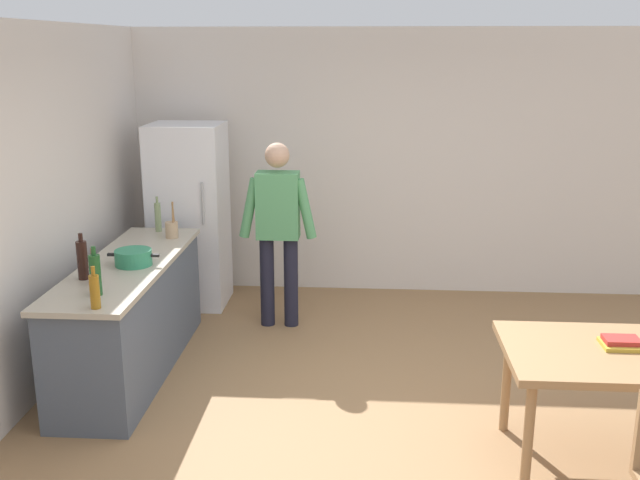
{
  "coord_description": "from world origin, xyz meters",
  "views": [
    {
      "loc": [
        -0.14,
        -4.46,
        2.53
      ],
      "look_at": [
        -0.53,
        1.25,
        0.99
      ],
      "focal_mm": 40.83,
      "sensor_mm": 36.0,
      "label": 1
    }
  ],
  "objects_px": {
    "cooking_pot": "(133,258)",
    "bottle_wine_dark": "(82,260)",
    "utensil_jar": "(172,229)",
    "person": "(278,223)",
    "bottle_oil_amber": "(95,291)",
    "bottle_beer_brown": "(94,270)",
    "refrigerator": "(189,216)",
    "bottle_vinegar_tall": "(158,217)",
    "dining_table": "(621,362)",
    "book_stack": "(621,343)",
    "bottle_wine_green": "(95,274)"
  },
  "relations": [
    {
      "from": "bottle_wine_dark",
      "to": "bottle_vinegar_tall",
      "type": "bearing_deg",
      "value": 83.92
    },
    {
      "from": "person",
      "to": "bottle_oil_amber",
      "type": "distance_m",
      "value": 2.24
    },
    {
      "from": "person",
      "to": "book_stack",
      "type": "height_order",
      "value": "person"
    },
    {
      "from": "dining_table",
      "to": "bottle_wine_dark",
      "type": "xyz_separation_m",
      "value": [
        -3.57,
        0.68,
        0.37
      ]
    },
    {
      "from": "person",
      "to": "bottle_vinegar_tall",
      "type": "height_order",
      "value": "person"
    },
    {
      "from": "dining_table",
      "to": "bottle_oil_amber",
      "type": "height_order",
      "value": "bottle_oil_amber"
    },
    {
      "from": "dining_table",
      "to": "bottle_vinegar_tall",
      "type": "relative_size",
      "value": 4.37
    },
    {
      "from": "dining_table",
      "to": "bottle_wine_green",
      "type": "xyz_separation_m",
      "value": [
        -3.36,
        0.35,
        0.37
      ]
    },
    {
      "from": "bottle_oil_amber",
      "to": "bottle_beer_brown",
      "type": "bearing_deg",
      "value": 111.39
    },
    {
      "from": "dining_table",
      "to": "utensil_jar",
      "type": "relative_size",
      "value": 4.37
    },
    {
      "from": "utensil_jar",
      "to": "bottle_oil_amber",
      "type": "height_order",
      "value": "utensil_jar"
    },
    {
      "from": "utensil_jar",
      "to": "bottle_beer_brown",
      "type": "xyz_separation_m",
      "value": [
        -0.21,
        -1.28,
        0.03
      ]
    },
    {
      "from": "refrigerator",
      "to": "bottle_beer_brown",
      "type": "distance_m",
      "value": 2.13
    },
    {
      "from": "bottle_wine_dark",
      "to": "bottle_wine_green",
      "type": "bearing_deg",
      "value": -56.45
    },
    {
      "from": "utensil_jar",
      "to": "bottle_beer_brown",
      "type": "height_order",
      "value": "utensil_jar"
    },
    {
      "from": "book_stack",
      "to": "bottle_wine_dark",
      "type": "bearing_deg",
      "value": 170.21
    },
    {
      "from": "person",
      "to": "bottle_vinegar_tall",
      "type": "relative_size",
      "value": 5.31
    },
    {
      "from": "person",
      "to": "dining_table",
      "type": "relative_size",
      "value": 1.21
    },
    {
      "from": "refrigerator",
      "to": "dining_table",
      "type": "bearing_deg",
      "value": -39.29
    },
    {
      "from": "refrigerator",
      "to": "bottle_wine_dark",
      "type": "distance_m",
      "value": 2.04
    },
    {
      "from": "refrigerator",
      "to": "book_stack",
      "type": "relative_size",
      "value": 7.73
    },
    {
      "from": "person",
      "to": "dining_table",
      "type": "bearing_deg",
      "value": -42.41
    },
    {
      "from": "bottle_beer_brown",
      "to": "bottle_vinegar_tall",
      "type": "height_order",
      "value": "bottle_vinegar_tall"
    },
    {
      "from": "person",
      "to": "bottle_wine_green",
      "type": "height_order",
      "value": "person"
    },
    {
      "from": "refrigerator",
      "to": "utensil_jar",
      "type": "height_order",
      "value": "refrigerator"
    },
    {
      "from": "refrigerator",
      "to": "cooking_pot",
      "type": "relative_size",
      "value": 4.5
    },
    {
      "from": "cooking_pot",
      "to": "bottle_beer_brown",
      "type": "height_order",
      "value": "bottle_beer_brown"
    },
    {
      "from": "person",
      "to": "cooking_pot",
      "type": "xyz_separation_m",
      "value": [
        -0.97,
        -1.11,
        -0.02
      ]
    },
    {
      "from": "utensil_jar",
      "to": "person",
      "type": "bearing_deg",
      "value": 17.56
    },
    {
      "from": "book_stack",
      "to": "bottle_vinegar_tall",
      "type": "bearing_deg",
      "value": 149.7
    },
    {
      "from": "bottle_beer_brown",
      "to": "bottle_wine_dark",
      "type": "bearing_deg",
      "value": 139.21
    },
    {
      "from": "refrigerator",
      "to": "book_stack",
      "type": "distance_m",
      "value": 4.23
    },
    {
      "from": "bottle_beer_brown",
      "to": "bottle_vinegar_tall",
      "type": "distance_m",
      "value": 1.49
    },
    {
      "from": "bottle_oil_amber",
      "to": "bottle_wine_dark",
      "type": "bearing_deg",
      "value": 117.81
    },
    {
      "from": "dining_table",
      "to": "bottle_wine_dark",
      "type": "height_order",
      "value": "bottle_wine_dark"
    },
    {
      "from": "person",
      "to": "dining_table",
      "type": "distance_m",
      "value": 3.2
    },
    {
      "from": "book_stack",
      "to": "cooking_pot",
      "type": "bearing_deg",
      "value": 163.66
    },
    {
      "from": "cooking_pot",
      "to": "bottle_wine_dark",
      "type": "xyz_separation_m",
      "value": [
        -0.25,
        -0.36,
        0.09
      ]
    },
    {
      "from": "utensil_jar",
      "to": "cooking_pot",
      "type": "bearing_deg",
      "value": -95.37
    },
    {
      "from": "cooking_pot",
      "to": "bottle_wine_green",
      "type": "relative_size",
      "value": 1.18
    },
    {
      "from": "refrigerator",
      "to": "bottle_vinegar_tall",
      "type": "relative_size",
      "value": 5.62
    },
    {
      "from": "person",
      "to": "book_stack",
      "type": "relative_size",
      "value": 7.3
    },
    {
      "from": "bottle_wine_green",
      "to": "bottle_oil_amber",
      "type": "height_order",
      "value": "bottle_wine_green"
    },
    {
      "from": "bottle_oil_amber",
      "to": "bottle_vinegar_tall",
      "type": "xyz_separation_m",
      "value": [
        -0.16,
        1.97,
        0.02
      ]
    },
    {
      "from": "bottle_oil_amber",
      "to": "book_stack",
      "type": "bearing_deg",
      "value": -0.71
    },
    {
      "from": "utensil_jar",
      "to": "bottle_wine_green",
      "type": "distance_m",
      "value": 1.52
    },
    {
      "from": "cooking_pot",
      "to": "book_stack",
      "type": "distance_m",
      "value": 3.48
    },
    {
      "from": "bottle_beer_brown",
      "to": "bottle_wine_green",
      "type": "distance_m",
      "value": 0.25
    },
    {
      "from": "bottle_beer_brown",
      "to": "bottle_wine_dark",
      "type": "distance_m",
      "value": 0.16
    },
    {
      "from": "bottle_vinegar_tall",
      "to": "book_stack",
      "type": "distance_m",
      "value": 3.99
    }
  ]
}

